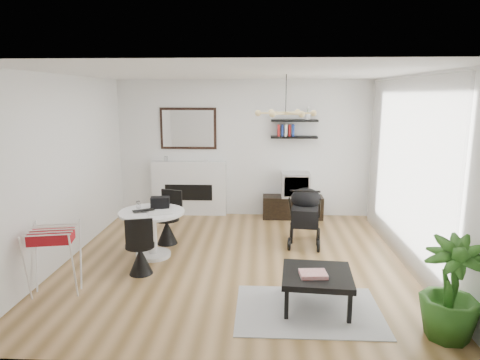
{
  "coord_description": "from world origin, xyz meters",
  "views": [
    {
      "loc": [
        0.36,
        -5.96,
        2.42
      ],
      "look_at": [
        0.03,
        0.4,
        1.14
      ],
      "focal_mm": 32.0,
      "sensor_mm": 36.0,
      "label": 1
    }
  ],
  "objects_px": {
    "crt_tv": "(295,184)",
    "tv_console": "(293,207)",
    "potted_plant": "(451,289)",
    "dining_table": "(152,227)",
    "fireplace": "(189,182)",
    "stroller": "(305,218)",
    "drying_rack": "(54,260)",
    "coffee_table": "(317,277)"
  },
  "relations": [
    {
      "from": "crt_tv",
      "to": "tv_console",
      "type": "bearing_deg",
      "value": 175.91
    },
    {
      "from": "crt_tv",
      "to": "potted_plant",
      "type": "distance_m",
      "value": 4.38
    },
    {
      "from": "crt_tv",
      "to": "dining_table",
      "type": "height_order",
      "value": "crt_tv"
    },
    {
      "from": "crt_tv",
      "to": "dining_table",
      "type": "relative_size",
      "value": 0.56
    },
    {
      "from": "fireplace",
      "to": "crt_tv",
      "type": "bearing_deg",
      "value": -3.83
    },
    {
      "from": "stroller",
      "to": "potted_plant",
      "type": "bearing_deg",
      "value": -59.33
    },
    {
      "from": "dining_table",
      "to": "drying_rack",
      "type": "distance_m",
      "value": 1.56
    },
    {
      "from": "crt_tv",
      "to": "stroller",
      "type": "relative_size",
      "value": 0.54
    },
    {
      "from": "stroller",
      "to": "potted_plant",
      "type": "distance_m",
      "value": 2.98
    },
    {
      "from": "coffee_table",
      "to": "potted_plant",
      "type": "distance_m",
      "value": 1.38
    },
    {
      "from": "tv_console",
      "to": "coffee_table",
      "type": "bearing_deg",
      "value": -89.62
    },
    {
      "from": "fireplace",
      "to": "stroller",
      "type": "xyz_separation_m",
      "value": [
        2.18,
        -1.61,
        -0.25
      ]
    },
    {
      "from": "crt_tv",
      "to": "potted_plant",
      "type": "xyz_separation_m",
      "value": [
        1.22,
        -4.2,
        -0.15
      ]
    },
    {
      "from": "stroller",
      "to": "crt_tv",
      "type": "bearing_deg",
      "value": 99.51
    },
    {
      "from": "drying_rack",
      "to": "potted_plant",
      "type": "bearing_deg",
      "value": -21.4
    },
    {
      "from": "fireplace",
      "to": "crt_tv",
      "type": "relative_size",
      "value": 3.95
    },
    {
      "from": "dining_table",
      "to": "stroller",
      "type": "xyz_separation_m",
      "value": [
        2.35,
        0.71,
        -0.03
      ]
    },
    {
      "from": "crt_tv",
      "to": "potted_plant",
      "type": "bearing_deg",
      "value": -73.81
    },
    {
      "from": "tv_console",
      "to": "coffee_table",
      "type": "relative_size",
      "value": 1.39
    },
    {
      "from": "tv_console",
      "to": "potted_plant",
      "type": "xyz_separation_m",
      "value": [
        1.27,
        -4.21,
        0.31
      ]
    },
    {
      "from": "dining_table",
      "to": "potted_plant",
      "type": "distance_m",
      "value": 4.06
    },
    {
      "from": "drying_rack",
      "to": "potted_plant",
      "type": "height_order",
      "value": "potted_plant"
    },
    {
      "from": "stroller",
      "to": "coffee_table",
      "type": "height_order",
      "value": "stroller"
    },
    {
      "from": "dining_table",
      "to": "drying_rack",
      "type": "height_order",
      "value": "drying_rack"
    },
    {
      "from": "dining_table",
      "to": "coffee_table",
      "type": "xyz_separation_m",
      "value": [
        2.28,
        -1.45,
        -0.1
      ]
    },
    {
      "from": "fireplace",
      "to": "coffee_table",
      "type": "height_order",
      "value": "fireplace"
    },
    {
      "from": "tv_console",
      "to": "stroller",
      "type": "bearing_deg",
      "value": -86.23
    },
    {
      "from": "coffee_table",
      "to": "potted_plant",
      "type": "bearing_deg",
      "value": -24.94
    },
    {
      "from": "tv_console",
      "to": "potted_plant",
      "type": "bearing_deg",
      "value": -73.24
    },
    {
      "from": "tv_console",
      "to": "fireplace",
      "type": "bearing_deg",
      "value": 176.18
    },
    {
      "from": "crt_tv",
      "to": "coffee_table",
      "type": "distance_m",
      "value": 3.64
    },
    {
      "from": "crt_tv",
      "to": "drying_rack",
      "type": "distance_m",
      "value": 4.71
    },
    {
      "from": "dining_table",
      "to": "coffee_table",
      "type": "height_order",
      "value": "dining_table"
    },
    {
      "from": "tv_console",
      "to": "dining_table",
      "type": "distance_m",
      "value": 3.15
    },
    {
      "from": "fireplace",
      "to": "stroller",
      "type": "height_order",
      "value": "fireplace"
    },
    {
      "from": "fireplace",
      "to": "dining_table",
      "type": "xyz_separation_m",
      "value": [
        -0.17,
        -2.32,
        -0.22
      ]
    },
    {
      "from": "dining_table",
      "to": "fireplace",
      "type": "bearing_deg",
      "value": 85.86
    },
    {
      "from": "coffee_table",
      "to": "potted_plant",
      "type": "relative_size",
      "value": 0.8
    },
    {
      "from": "dining_table",
      "to": "tv_console",
      "type": "bearing_deg",
      "value": 44.11
    },
    {
      "from": "fireplace",
      "to": "dining_table",
      "type": "bearing_deg",
      "value": -94.14
    },
    {
      "from": "fireplace",
      "to": "potted_plant",
      "type": "distance_m",
      "value": 5.49
    },
    {
      "from": "fireplace",
      "to": "crt_tv",
      "type": "distance_m",
      "value": 2.13
    }
  ]
}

